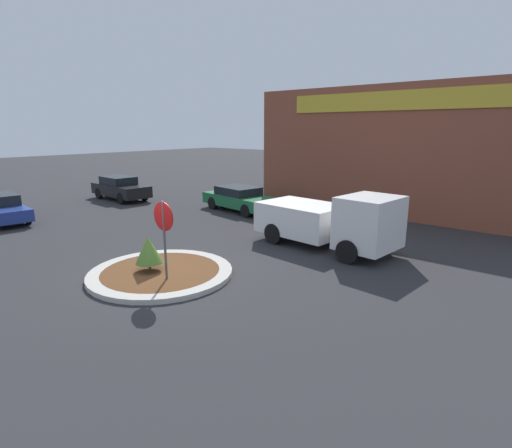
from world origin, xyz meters
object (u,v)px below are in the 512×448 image
(utility_truck, at_px, (329,221))
(stop_sign, at_px, (164,226))
(parked_sedan_green, at_px, (240,198))
(parked_sedan_black, at_px, (120,188))

(utility_truck, bearing_deg, stop_sign, -101.11)
(stop_sign, distance_m, parked_sedan_green, 10.79)
(stop_sign, bearing_deg, utility_truck, 73.57)
(stop_sign, height_order, parked_sedan_green, stop_sign)
(parked_sedan_green, bearing_deg, stop_sign, -50.85)
(utility_truck, relative_size, parked_sedan_green, 1.14)
(parked_sedan_green, bearing_deg, parked_sedan_black, -156.00)
(stop_sign, relative_size, parked_sedan_black, 0.54)
(utility_truck, height_order, parked_sedan_black, utility_truck)
(parked_sedan_black, height_order, parked_sedan_green, parked_sedan_black)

